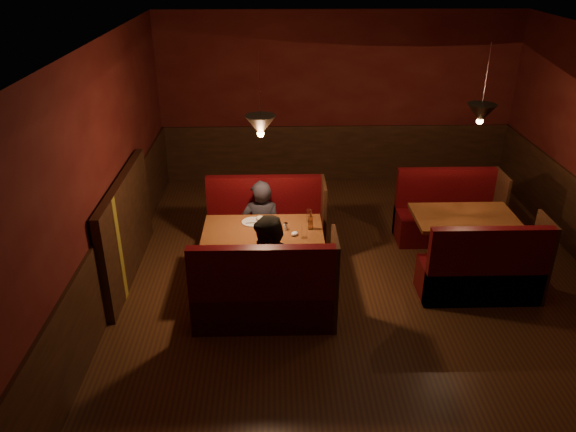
{
  "coord_description": "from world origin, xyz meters",
  "views": [
    {
      "loc": [
        -1.08,
        -5.85,
        3.84
      ],
      "look_at": [
        -0.92,
        0.07,
        0.95
      ],
      "focal_mm": 35.0,
      "sensor_mm": 36.0,
      "label": 1
    }
  ],
  "objects_px": {
    "main_bench_far": "(267,231)",
    "second_bench_far": "(447,217)",
    "main_table": "(264,243)",
    "main_bench_near": "(265,299)",
    "second_bench_near": "(483,275)",
    "second_table": "(463,229)",
    "diner_b": "(272,255)",
    "diner_a": "(261,209)"
  },
  "relations": [
    {
      "from": "main_bench_far",
      "to": "diner_b",
      "type": "relative_size",
      "value": 1.0
    },
    {
      "from": "main_table",
      "to": "main_bench_far",
      "type": "bearing_deg",
      "value": 88.89
    },
    {
      "from": "main_table",
      "to": "second_table",
      "type": "relative_size",
      "value": 1.11
    },
    {
      "from": "main_bench_near",
      "to": "second_bench_far",
      "type": "bearing_deg",
      "value": 37.87
    },
    {
      "from": "main_bench_far",
      "to": "second_table",
      "type": "height_order",
      "value": "main_bench_far"
    },
    {
      "from": "main_bench_near",
      "to": "second_bench_far",
      "type": "distance_m",
      "value": 3.24
    },
    {
      "from": "main_bench_near",
      "to": "diner_b",
      "type": "xyz_separation_m",
      "value": [
        0.08,
        0.2,
        0.44
      ]
    },
    {
      "from": "second_bench_near",
      "to": "diner_b",
      "type": "height_order",
      "value": "diner_b"
    },
    {
      "from": "diner_a",
      "to": "second_bench_far",
      "type": "bearing_deg",
      "value": -170.7
    },
    {
      "from": "diner_a",
      "to": "main_bench_near",
      "type": "bearing_deg",
      "value": 90.61
    },
    {
      "from": "diner_b",
      "to": "second_bench_far",
      "type": "bearing_deg",
      "value": 55.5
    },
    {
      "from": "main_bench_far",
      "to": "main_bench_near",
      "type": "bearing_deg",
      "value": -90.0
    },
    {
      "from": "second_table",
      "to": "main_table",
      "type": "bearing_deg",
      "value": -170.84
    },
    {
      "from": "second_table",
      "to": "main_bench_near",
      "type": "bearing_deg",
      "value": -154.22
    },
    {
      "from": "main_bench_far",
      "to": "second_bench_far",
      "type": "distance_m",
      "value": 2.58
    },
    {
      "from": "main_bench_far",
      "to": "second_table",
      "type": "bearing_deg",
      "value": -8.94
    },
    {
      "from": "main_table",
      "to": "diner_a",
      "type": "xyz_separation_m",
      "value": [
        -0.05,
        0.66,
        0.15
      ]
    },
    {
      "from": "main_bench_far",
      "to": "second_table",
      "type": "distance_m",
      "value": 2.57
    },
    {
      "from": "main_bench_near",
      "to": "second_bench_far",
      "type": "relative_size",
      "value": 1.1
    },
    {
      "from": "main_bench_near",
      "to": "main_bench_far",
      "type": "bearing_deg",
      "value": 90.0
    },
    {
      "from": "diner_b",
      "to": "diner_a",
      "type": "bearing_deg",
      "value": 116.13
    },
    {
      "from": "main_bench_near",
      "to": "second_bench_near",
      "type": "height_order",
      "value": "main_bench_near"
    },
    {
      "from": "second_table",
      "to": "diner_a",
      "type": "relative_size",
      "value": 0.87
    },
    {
      "from": "main_table",
      "to": "diner_a",
      "type": "height_order",
      "value": "diner_a"
    },
    {
      "from": "diner_b",
      "to": "second_table",
      "type": "bearing_deg",
      "value": 42.33
    },
    {
      "from": "main_bench_far",
      "to": "diner_a",
      "type": "xyz_separation_m",
      "value": [
        -0.07,
        -0.15,
        0.4
      ]
    },
    {
      "from": "main_table",
      "to": "second_table",
      "type": "distance_m",
      "value": 2.58
    },
    {
      "from": "second_bench_far",
      "to": "second_bench_near",
      "type": "relative_size",
      "value": 1.0
    },
    {
      "from": "main_bench_near",
      "to": "second_bench_far",
      "type": "height_order",
      "value": "main_bench_near"
    },
    {
      "from": "main_bench_near",
      "to": "main_table",
      "type": "bearing_deg",
      "value": 91.11
    },
    {
      "from": "second_bench_near",
      "to": "diner_b",
      "type": "xyz_separation_m",
      "value": [
        -2.48,
        -0.26,
        0.46
      ]
    },
    {
      "from": "diner_b",
      "to": "main_table",
      "type": "bearing_deg",
      "value": 118.4
    },
    {
      "from": "second_bench_far",
      "to": "diner_b",
      "type": "distance_m",
      "value": 3.09
    },
    {
      "from": "main_bench_far",
      "to": "main_bench_near",
      "type": "xyz_separation_m",
      "value": [
        0.0,
        -1.62,
        0.0
      ]
    },
    {
      "from": "diner_a",
      "to": "diner_b",
      "type": "xyz_separation_m",
      "value": [
        0.14,
        -1.27,
        0.04
      ]
    },
    {
      "from": "main_table",
      "to": "second_bench_far",
      "type": "height_order",
      "value": "second_bench_far"
    },
    {
      "from": "second_bench_near",
      "to": "main_table",
      "type": "bearing_deg",
      "value": 172.09
    },
    {
      "from": "main_bench_far",
      "to": "second_bench_near",
      "type": "bearing_deg",
      "value": -24.5
    },
    {
      "from": "main_bench_far",
      "to": "diner_a",
      "type": "height_order",
      "value": "diner_a"
    },
    {
      "from": "main_table",
      "to": "second_table",
      "type": "bearing_deg",
      "value": 9.16
    },
    {
      "from": "main_bench_far",
      "to": "main_bench_near",
      "type": "distance_m",
      "value": 1.62
    },
    {
      "from": "second_bench_far",
      "to": "diner_b",
      "type": "xyz_separation_m",
      "value": [
        -2.48,
        -1.79,
        0.46
      ]
    }
  ]
}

